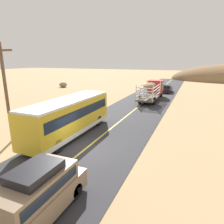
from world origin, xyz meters
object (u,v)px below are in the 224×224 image
object	(u,v)px
suv_near	(38,192)
power_pole_near	(6,91)
car_far	(167,89)
boulder_near_shoulder	(63,85)
livestock_truck	(153,88)
bus	(70,116)

from	to	relation	value
suv_near	power_pole_near	distance (m)	10.00
car_far	boulder_near_shoulder	bearing A→B (deg)	-175.77
car_far	power_pole_near	world-z (taller)	power_pole_near
suv_near	power_pole_near	xyz separation A→B (m)	(-7.82, 5.46, 2.99)
suv_near	boulder_near_shoulder	size ratio (longest dim) A/B	2.46
suv_near	car_far	world-z (taller)	suv_near
suv_near	car_far	xyz separation A→B (m)	(0.43, 36.12, -0.46)
livestock_truck	boulder_near_shoulder	world-z (taller)	livestock_truck
livestock_truck	bus	distance (m)	20.00
bus	suv_near	bearing A→B (deg)	-63.76
car_far	boulder_near_shoulder	xyz separation A→B (m)	(-24.30, -1.80, -0.09)
power_pole_near	car_far	bearing A→B (deg)	74.94
suv_near	bus	xyz separation A→B (m)	(-4.13, 8.37, 0.60)
power_pole_near	livestock_truck	bearing A→B (deg)	72.85
power_pole_near	bus	bearing A→B (deg)	38.22
car_far	boulder_near_shoulder	distance (m)	24.36
suv_near	power_pole_near	size ratio (longest dim) A/B	0.60
bus	livestock_truck	bearing A→B (deg)	80.52
power_pole_near	suv_near	bearing A→B (deg)	-34.95
suv_near	boulder_near_shoulder	xyz separation A→B (m)	(-23.86, 34.32, -0.55)
car_far	power_pole_near	distance (m)	31.94
bus	car_far	bearing A→B (deg)	80.67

